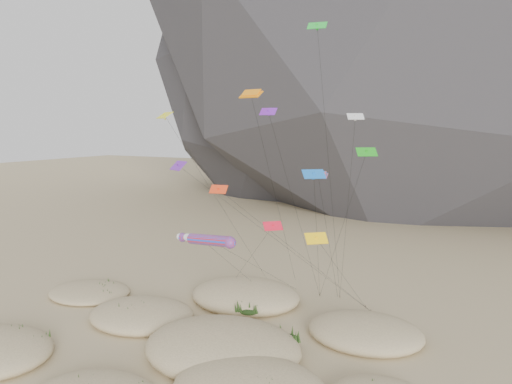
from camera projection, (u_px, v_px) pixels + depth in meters
The scene contains 9 objects.
ground at pixel (187, 365), 47.17m from camera, with size 500.00×500.00×0.00m, color #CCB789.
dunes at pixel (200, 339), 51.21m from camera, with size 51.36×38.19×3.94m.
dune_grass at pixel (194, 336), 51.47m from camera, with size 42.23×28.90×1.56m.
kite_stakes at pixel (303, 295), 66.10m from camera, with size 20.10×3.56×0.30m.
rainbow_tube_kite at pixel (208, 240), 53.57m from camera, with size 8.55×19.06×11.21m.
white_tube_kite at pixel (200, 239), 54.60m from camera, with size 6.97×15.01×10.80m.
orange_parafoil at pixel (252, 97), 56.13m from camera, with size 2.90×16.04×26.51m.
multi_parafoil at pixel (318, 177), 55.45m from camera, with size 2.20×9.62×17.43m.
delta_kites at pixel (267, 156), 55.00m from camera, with size 27.26×19.14×33.97m.
Camera 1 is at (26.31, -36.58, 22.45)m, focal length 35.00 mm.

